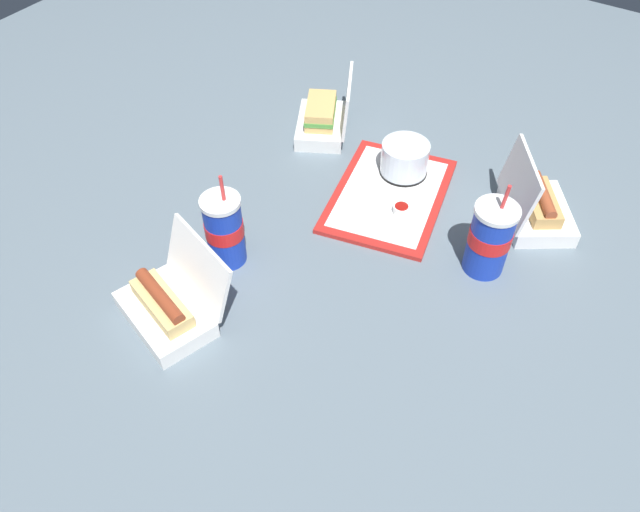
{
  "coord_description": "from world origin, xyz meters",
  "views": [
    {
      "loc": [
        -0.81,
        -0.48,
        1.03
      ],
      "look_at": [
        -0.05,
        0.02,
        0.05
      ],
      "focal_mm": 35.0,
      "sensor_mm": 36.0,
      "label": 1
    }
  ],
  "objects_px": {
    "cake_container": "(405,159)",
    "ketchup_cup": "(401,210)",
    "plastic_fork": "(362,203)",
    "clamshell_sandwich_corner": "(324,118)",
    "food_tray": "(389,195)",
    "clamshell_hotdog_left": "(535,207)",
    "soda_cup_right": "(490,238)",
    "soda_cup_back": "(224,230)",
    "clamshell_hotdog_center": "(168,305)"
  },
  "relations": [
    {
      "from": "cake_container",
      "to": "ketchup_cup",
      "type": "bearing_deg",
      "value": -153.87
    },
    {
      "from": "plastic_fork",
      "to": "clamshell_sandwich_corner",
      "type": "xyz_separation_m",
      "value": [
        0.21,
        0.25,
        0.03
      ]
    },
    {
      "from": "food_tray",
      "to": "plastic_fork",
      "type": "distance_m",
      "value": 0.08
    },
    {
      "from": "ketchup_cup",
      "to": "plastic_fork",
      "type": "relative_size",
      "value": 0.36
    },
    {
      "from": "clamshell_hotdog_left",
      "to": "soda_cup_right",
      "type": "xyz_separation_m",
      "value": [
        -0.21,
        0.04,
        0.05
      ]
    },
    {
      "from": "clamshell_sandwich_corner",
      "to": "soda_cup_right",
      "type": "distance_m",
      "value": 0.61
    },
    {
      "from": "food_tray",
      "to": "soda_cup_back",
      "type": "bearing_deg",
      "value": 151.92
    },
    {
      "from": "soda_cup_right",
      "to": "clamshell_hotdog_center",
      "type": "bearing_deg",
      "value": 135.37
    },
    {
      "from": "food_tray",
      "to": "clamshell_sandwich_corner",
      "type": "distance_m",
      "value": 0.32
    },
    {
      "from": "food_tray",
      "to": "soda_cup_right",
      "type": "bearing_deg",
      "value": -107.29
    },
    {
      "from": "soda_cup_right",
      "to": "food_tray",
      "type": "bearing_deg",
      "value": 72.71
    },
    {
      "from": "clamshell_hotdog_center",
      "to": "clamshell_hotdog_left",
      "type": "distance_m",
      "value": 0.86
    },
    {
      "from": "ketchup_cup",
      "to": "clamshell_hotdog_center",
      "type": "height_order",
      "value": "clamshell_hotdog_center"
    },
    {
      "from": "cake_container",
      "to": "clamshell_hotdog_left",
      "type": "relative_size",
      "value": 0.5
    },
    {
      "from": "soda_cup_back",
      "to": "soda_cup_right",
      "type": "distance_m",
      "value": 0.57
    },
    {
      "from": "plastic_fork",
      "to": "clamshell_sandwich_corner",
      "type": "height_order",
      "value": "clamshell_sandwich_corner"
    },
    {
      "from": "cake_container",
      "to": "plastic_fork",
      "type": "relative_size",
      "value": 1.11
    },
    {
      "from": "ketchup_cup",
      "to": "soda_cup_right",
      "type": "relative_size",
      "value": 0.17
    },
    {
      "from": "food_tray",
      "to": "cake_container",
      "type": "distance_m",
      "value": 0.1
    },
    {
      "from": "plastic_fork",
      "to": "soda_cup_back",
      "type": "bearing_deg",
      "value": 125.28
    },
    {
      "from": "clamshell_sandwich_corner",
      "to": "soda_cup_back",
      "type": "height_order",
      "value": "soda_cup_back"
    },
    {
      "from": "food_tray",
      "to": "soda_cup_right",
      "type": "xyz_separation_m",
      "value": [
        -0.09,
        -0.29,
        0.08
      ]
    },
    {
      "from": "cake_container",
      "to": "soda_cup_right",
      "type": "xyz_separation_m",
      "value": [
        -0.18,
        -0.3,
        0.04
      ]
    },
    {
      "from": "clamshell_sandwich_corner",
      "to": "soda_cup_back",
      "type": "relative_size",
      "value": 1.01
    },
    {
      "from": "food_tray",
      "to": "cake_container",
      "type": "xyz_separation_m",
      "value": [
        0.09,
        0.01,
        0.05
      ]
    },
    {
      "from": "clamshell_sandwich_corner",
      "to": "clamshell_hotdog_left",
      "type": "xyz_separation_m",
      "value": [
        -0.02,
        -0.61,
        -0.0
      ]
    },
    {
      "from": "plastic_fork",
      "to": "soda_cup_back",
      "type": "xyz_separation_m",
      "value": [
        -0.31,
        0.16,
        0.07
      ]
    },
    {
      "from": "cake_container",
      "to": "ketchup_cup",
      "type": "height_order",
      "value": "cake_container"
    },
    {
      "from": "ketchup_cup",
      "to": "clamshell_hotdog_center",
      "type": "relative_size",
      "value": 0.16
    },
    {
      "from": "food_tray",
      "to": "ketchup_cup",
      "type": "height_order",
      "value": "ketchup_cup"
    },
    {
      "from": "food_tray",
      "to": "clamshell_hotdog_left",
      "type": "xyz_separation_m",
      "value": [
        0.12,
        -0.32,
        0.03
      ]
    },
    {
      "from": "clamshell_hotdog_center",
      "to": "clamshell_sandwich_corner",
      "type": "xyz_separation_m",
      "value": [
        0.71,
        0.09,
        0.0
      ]
    },
    {
      "from": "cake_container",
      "to": "soda_cup_back",
      "type": "relative_size",
      "value": 0.52
    },
    {
      "from": "clamshell_hotdog_center",
      "to": "cake_container",
      "type": "bearing_deg",
      "value": -15.37
    },
    {
      "from": "clamshell_sandwich_corner",
      "to": "clamshell_hotdog_left",
      "type": "bearing_deg",
      "value": -92.16
    },
    {
      "from": "cake_container",
      "to": "clamshell_hotdog_center",
      "type": "distance_m",
      "value": 0.69
    },
    {
      "from": "cake_container",
      "to": "soda_cup_right",
      "type": "bearing_deg",
      "value": -121.38
    },
    {
      "from": "clamshell_hotdog_center",
      "to": "soda_cup_back",
      "type": "height_order",
      "value": "soda_cup_back"
    },
    {
      "from": "plastic_fork",
      "to": "ketchup_cup",
      "type": "bearing_deg",
      "value": -104.82
    },
    {
      "from": "ketchup_cup",
      "to": "soda_cup_right",
      "type": "distance_m",
      "value": 0.24
    },
    {
      "from": "plastic_fork",
      "to": "soda_cup_back",
      "type": "distance_m",
      "value": 0.36
    },
    {
      "from": "ketchup_cup",
      "to": "cake_container",
      "type": "bearing_deg",
      "value": 26.13
    },
    {
      "from": "clamshell_hotdog_left",
      "to": "cake_container",
      "type": "bearing_deg",
      "value": 94.28
    },
    {
      "from": "food_tray",
      "to": "soda_cup_right",
      "type": "relative_size",
      "value": 1.78
    },
    {
      "from": "ketchup_cup",
      "to": "clamshell_hotdog_center",
      "type": "xyz_separation_m",
      "value": [
        -0.52,
        0.25,
        0.01
      ]
    },
    {
      "from": "clamshell_hotdog_left",
      "to": "soda_cup_right",
      "type": "bearing_deg",
      "value": 169.57
    },
    {
      "from": "plastic_fork",
      "to": "clamshell_sandwich_corner",
      "type": "relative_size",
      "value": 0.46
    },
    {
      "from": "ketchup_cup",
      "to": "soda_cup_back",
      "type": "height_order",
      "value": "soda_cup_back"
    },
    {
      "from": "clamshell_hotdog_left",
      "to": "soda_cup_back",
      "type": "distance_m",
      "value": 0.72
    },
    {
      "from": "food_tray",
      "to": "cake_container",
      "type": "height_order",
      "value": "cake_container"
    }
  ]
}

